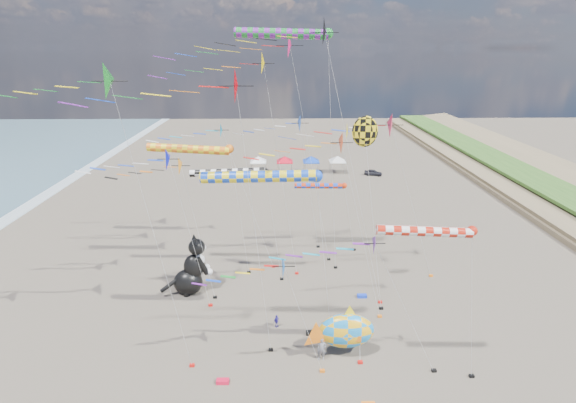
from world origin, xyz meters
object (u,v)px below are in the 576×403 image
(person_adult, at_px, (322,349))
(cat_inflatable, at_px, (190,265))
(child_green, at_px, (334,334))
(parked_car, at_px, (373,173))
(child_blue, at_px, (277,321))
(fish_inflatable, at_px, (346,331))

(person_adult, bearing_deg, cat_inflatable, 140.59)
(child_green, height_order, parked_car, child_green)
(person_adult, height_order, child_blue, person_adult)
(child_green, bearing_deg, person_adult, -128.79)
(child_green, bearing_deg, cat_inflatable, 136.83)
(child_blue, bearing_deg, person_adult, -97.28)
(person_adult, relative_size, parked_car, 0.58)
(fish_inflatable, xyz_separation_m, child_green, (-0.66, 1.80, -1.60))
(cat_inflatable, xyz_separation_m, child_green, (12.91, -8.09, -2.28))
(parked_car, bearing_deg, cat_inflatable, 166.55)
(cat_inflatable, height_order, parked_car, cat_inflatable)
(child_blue, distance_m, parked_car, 51.16)
(fish_inflatable, height_order, child_blue, fish_inflatable)
(fish_inflatable, bearing_deg, child_green, 110.01)
(fish_inflatable, xyz_separation_m, parked_car, (12.75, 51.74, -1.66))
(child_green, relative_size, child_blue, 1.08)
(fish_inflatable, distance_m, parked_car, 53.32)
(cat_inflatable, distance_m, child_green, 15.41)
(cat_inflatable, xyz_separation_m, fish_inflatable, (13.57, -9.89, -0.68))
(cat_inflatable, bearing_deg, child_blue, -57.95)
(fish_inflatable, bearing_deg, child_blue, 143.85)
(fish_inflatable, xyz_separation_m, person_adult, (-1.85, -0.47, -1.27))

